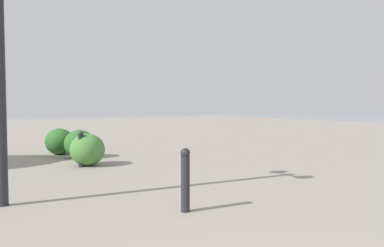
# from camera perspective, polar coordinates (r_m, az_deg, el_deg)

# --- Properties ---
(bollard_near) EXTENTS (0.13, 0.13, 0.86)m
(bollard_near) POSITION_cam_1_polar(r_m,az_deg,el_deg) (5.22, -0.99, -8.16)
(bollard_near) COLOR #232328
(bollard_near) RESTS_ON ground
(bollard_mid) EXTENTS (0.13, 0.13, 0.82)m
(bollard_mid) POSITION_cam_1_polar(r_m,az_deg,el_deg) (9.19, -16.12, -3.57)
(bollard_mid) COLOR #232328
(bollard_mid) RESTS_ON ground
(shrub_low) EXTENTS (0.88, 0.79, 0.75)m
(shrub_low) POSITION_cam_1_polar(r_m,az_deg,el_deg) (11.63, -19.00, -2.53)
(shrub_low) COLOR #2D6628
(shrub_low) RESTS_ON ground
(shrub_round) EXTENTS (0.89, 0.80, 0.75)m
(shrub_round) POSITION_cam_1_polar(r_m,az_deg,el_deg) (10.82, -16.31, -2.88)
(shrub_round) COLOR #2D6628
(shrub_round) RESTS_ON ground
(shrub_wide) EXTENTS (0.89, 0.80, 0.75)m
(shrub_wide) POSITION_cam_1_polar(r_m,az_deg,el_deg) (9.38, -15.22, -3.74)
(shrub_wide) COLOR #477F38
(shrub_wide) RESTS_ON ground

